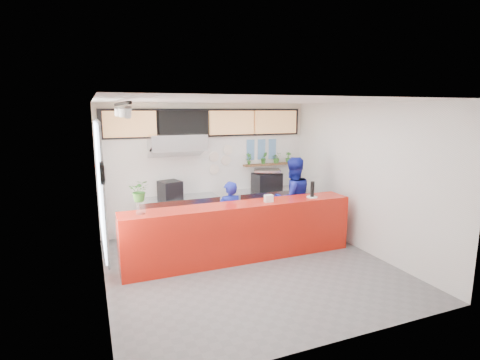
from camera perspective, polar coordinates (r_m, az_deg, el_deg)
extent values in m
plane|color=slate|center=(7.09, 1.41, -13.05)|extent=(5.00, 5.00, 0.00)
plane|color=silver|center=(6.49, 1.53, 11.97)|extent=(5.00, 5.00, 0.00)
plane|color=white|center=(8.94, -4.93, 1.94)|extent=(5.00, 0.00, 5.00)
plane|color=white|center=(6.10, -20.62, -2.83)|extent=(0.00, 5.00, 5.00)
plane|color=white|center=(7.95, 18.24, 0.34)|extent=(0.00, 5.00, 5.00)
cube|color=red|center=(7.24, 0.16, -7.88)|extent=(4.50, 0.60, 1.10)
cube|color=beige|center=(8.83, -5.02, 9.00)|extent=(5.00, 0.02, 0.80)
cube|color=#B2B5BA|center=(8.69, -9.30, -5.52)|extent=(1.80, 0.60, 0.90)
cube|color=black|center=(8.49, -10.61, -1.45)|extent=(0.53, 0.53, 0.39)
cube|color=#B2B5BA|center=(8.33, -9.57, 5.69)|extent=(1.20, 0.70, 0.35)
cube|color=#B2B5BA|center=(8.35, -9.53, 4.32)|extent=(1.20, 0.69, 0.31)
cube|color=#B2B5BA|center=(9.43, 4.48, -4.11)|extent=(1.80, 0.60, 0.90)
cube|color=black|center=(9.25, 4.11, -0.22)|extent=(0.68, 0.51, 0.42)
cube|color=silver|center=(9.21, 4.14, 1.44)|extent=(0.76, 0.66, 0.06)
cube|color=brown|center=(9.44, 4.58, 2.41)|extent=(1.40, 0.18, 0.04)
cube|color=tan|center=(8.38, -16.42, 8.18)|extent=(1.10, 0.10, 0.55)
cube|color=black|center=(8.57, -8.61, 8.54)|extent=(1.10, 0.10, 0.55)
cube|color=tan|center=(8.92, -1.26, 8.73)|extent=(1.10, 0.10, 0.55)
cube|color=tan|center=(9.39, 5.45, 8.79)|extent=(1.10, 0.10, 0.55)
cube|color=black|center=(8.81, -4.96, 8.67)|extent=(4.80, 0.04, 0.65)
cube|color=silver|center=(6.36, -20.55, -0.46)|extent=(0.04, 2.20, 1.90)
cube|color=#B2B5BA|center=(6.36, -20.37, -0.45)|extent=(0.03, 2.30, 2.00)
cylinder|color=black|center=(5.12, -20.27, 0.97)|extent=(0.05, 0.30, 0.30)
cylinder|color=white|center=(5.12, -19.94, 0.99)|extent=(0.02, 0.26, 0.26)
cube|color=black|center=(5.97, -17.64, 11.02)|extent=(0.05, 2.40, 0.04)
cylinder|color=silver|center=(8.93, -3.98, 3.56)|extent=(0.24, 0.03, 0.24)
cylinder|color=silver|center=(9.03, -2.16, 3.02)|extent=(0.24, 0.03, 0.24)
cylinder|color=silver|center=(8.97, -3.95, 1.66)|extent=(0.24, 0.03, 0.24)
cylinder|color=silver|center=(9.02, -1.87, 4.61)|extent=(0.24, 0.03, 0.24)
cube|color=#598CBF|center=(9.24, 1.61, 5.38)|extent=(0.20, 0.02, 0.25)
cube|color=#598CBF|center=(9.37, 3.30, 5.44)|extent=(0.20, 0.02, 0.25)
cube|color=#598CBF|center=(9.50, 4.95, 5.49)|extent=(0.20, 0.02, 0.25)
cube|color=#598CBF|center=(9.27, 1.61, 3.85)|extent=(0.20, 0.02, 0.25)
cube|color=#598CBF|center=(9.39, 3.29, 3.92)|extent=(0.20, 0.02, 0.25)
cube|color=#598CBF|center=(9.53, 4.92, 3.99)|extent=(0.20, 0.02, 0.25)
imported|color=#161F97|center=(7.61, -1.57, -5.56)|extent=(0.54, 0.36, 1.45)
imported|color=#161F97|center=(8.30, 7.99, -2.88)|extent=(0.90, 0.70, 1.85)
imported|color=#306E26|center=(9.18, 1.36, 3.26)|extent=(0.17, 0.13, 0.30)
imported|color=#306E26|center=(9.35, 3.68, 3.38)|extent=(0.18, 0.15, 0.30)
imported|color=#306E26|center=(9.51, 5.60, 3.39)|extent=(0.28, 0.25, 0.27)
imported|color=#306E26|center=(9.67, 7.37, 3.45)|extent=(0.18, 0.17, 0.26)
cylinder|color=white|center=(6.61, -14.91, -4.21)|extent=(0.20, 0.20, 0.19)
imported|color=#306E26|center=(6.53, -15.04, -1.59)|extent=(0.39, 0.36, 0.37)
cube|color=white|center=(7.22, 4.39, -2.82)|extent=(0.16, 0.10, 0.14)
cylinder|color=white|center=(7.73, 10.93, -2.56)|extent=(0.22, 0.22, 0.02)
cylinder|color=black|center=(7.70, 10.97, -1.37)|extent=(0.09, 0.09, 0.31)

